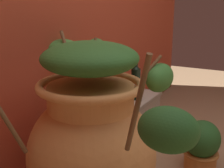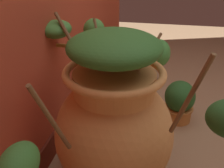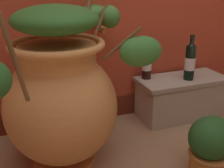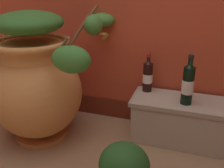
% 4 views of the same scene
% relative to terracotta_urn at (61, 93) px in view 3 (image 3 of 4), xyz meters
% --- Properties ---
extents(terracotta_urn, '(1.09, 1.05, 0.91)m').
position_rel_terracotta_urn_xyz_m(terracotta_urn, '(0.00, 0.00, 0.00)').
color(terracotta_urn, '#D68E4C').
rests_on(terracotta_urn, ground_plane).
extents(stone_ledge, '(0.68, 0.31, 0.31)m').
position_rel_terracotta_urn_xyz_m(stone_ledge, '(0.96, 0.26, -0.26)').
color(stone_ledge, '#B2A893').
rests_on(stone_ledge, ground_plane).
extents(wine_bottle_left, '(0.08, 0.08, 0.33)m').
position_rel_terracotta_urn_xyz_m(wine_bottle_left, '(0.98, 0.22, 0.02)').
color(wine_bottle_left, black).
rests_on(wine_bottle_left, stone_ledge).
extents(wine_bottle_middle, '(0.07, 0.07, 0.28)m').
position_rel_terracotta_urn_xyz_m(wine_bottle_middle, '(0.70, 0.35, 0.00)').
color(wine_bottle_middle, black).
rests_on(wine_bottle_middle, stone_ledge).
extents(potted_shrub, '(0.26, 0.23, 0.33)m').
position_rel_terracotta_urn_xyz_m(potted_shrub, '(0.73, -0.37, -0.27)').
color(potted_shrub, '#CC7F3D').
rests_on(potted_shrub, ground_plane).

